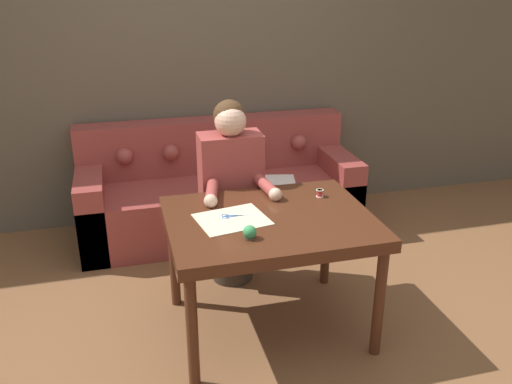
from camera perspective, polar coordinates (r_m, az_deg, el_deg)
The scene contains 9 objects.
ground_plane at distance 3.33m, azimuth 0.26°, elevation -14.24°, with size 16.00×16.00×0.00m, color brown.
wall_back at distance 4.47m, azimuth -5.82°, elevation 13.47°, with size 8.00×0.06×2.60m.
dining_table at distance 3.02m, azimuth 1.45°, elevation -3.97°, with size 1.13×0.89×0.72m.
couch at distance 4.37m, azimuth -3.94°, elevation -0.10°, with size 2.17×0.78×0.87m.
person at distance 3.53m, azimuth -2.61°, elevation -0.22°, with size 0.47×0.57×1.25m.
pattern_paper_main at distance 2.95m, azimuth -2.53°, elevation -2.89°, with size 0.42×0.37×0.00m.
scissors at distance 2.99m, azimuth -2.40°, elevation -2.57°, with size 0.21×0.08×0.01m.
thread_spool at distance 3.26m, azimuth 6.72°, elevation -0.12°, with size 0.04×0.04×0.05m.
pin_cushion at distance 2.74m, azimuth -0.66°, elevation -4.31°, with size 0.07×0.07×0.07m.
Camera 1 is at (-0.70, -2.58, 1.99)m, focal length 38.00 mm.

